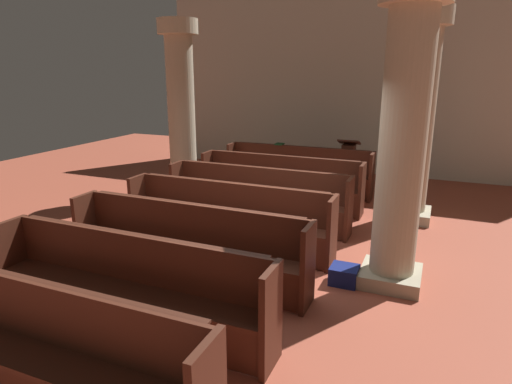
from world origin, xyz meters
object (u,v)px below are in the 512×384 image
Objects in this scene: pew_row_6 at (33,346)px; pew_row_0 at (298,169)px; pew_row_5 at (128,283)px; pillar_far_side at (181,106)px; hymn_book at (280,144)px; pillar_aisle_rear at (403,136)px; pillar_aisle_side at (417,115)px; lectern at (348,166)px; pew_row_2 at (257,196)px; pew_row_3 at (228,216)px; kneeler_box_navy at (344,275)px; pew_row_4 at (187,243)px; pew_row_1 at (280,181)px.

pew_row_0 is at bearing 90.00° from pew_row_6.
pillar_far_side is at bearing 115.69° from pew_row_5.
pillar_far_side is 17.12× the size of hymn_book.
pillar_aisle_rear reaches higher than pew_row_6.
pillar_aisle_rear reaches higher than hymn_book.
pillar_aisle_side reaches higher than lectern.
hymn_book is (-0.50, 2.46, 0.48)m from pew_row_2.
pew_row_3 is 1.92m from kneeler_box_navy.
pillar_aisle_rear is 17.12× the size of hymn_book.
pillar_aisle_side is (2.36, -0.93, 1.33)m from pew_row_0.
pillar_aisle_rear reaches higher than kneeler_box_navy.
pillar_far_side is (-4.68, 0.05, 0.00)m from pillar_aisle_side.
pew_row_0 is at bearing 158.48° from pillar_aisle_side.
lectern is 3.18× the size of kneeler_box_navy.
pew_row_2 is 1.00× the size of pew_row_4.
pew_row_0 is 1.00× the size of pew_row_4.
pillar_far_side reaches higher than pew_row_2.
lectern is at bearing 82.47° from pew_row_5.
pew_row_4 is at bearing -158.13° from pillar_aisle_rear.
lectern is (0.88, 5.53, -0.07)m from pew_row_4.
pew_row_2 and pew_row_4 have the same top height.
kneeler_box_navy is at bearing 21.26° from pew_row_4.
pew_row_2 is at bearing -150.36° from pillar_aisle_side.
pillar_aisle_rear is 4.82m from hymn_book.
pew_row_0 is 1.00× the size of pew_row_6.
pew_row_5 is (0.00, -4.55, 0.00)m from pew_row_1.
pew_row_6 is (0.00, -5.69, 0.00)m from pew_row_1.
pew_row_5 reaches higher than kneeler_box_navy.
pew_row_6 is at bearing -126.23° from pillar_aisle_rear.
pew_row_3 is (0.00, -2.28, 0.00)m from pew_row_1.
pillar_aisle_rear is at bearing -72.07° from lectern.
pillar_aisle_side reaches higher than pew_row_3.
pillar_aisle_rear is (2.36, 0.95, 1.33)m from pew_row_4.
pillar_aisle_side is at bearing 4.99° from pew_row_1.
hymn_book reaches higher than pew_row_5.
hymn_book reaches higher than pew_row_6.
pew_row_0 is 1.00× the size of pew_row_5.
pillar_aisle_side reaches higher than kneeler_box_navy.
pew_row_3 is 0.89× the size of pillar_far_side.
pew_row_4 is 2.00m from kneeler_box_navy.
pew_row_2 is 1.14m from pew_row_3.
pillar_far_side is (-2.31, 2.53, 1.33)m from pew_row_3.
pillar_far_side is at bearing -159.09° from pew_row_0.
lectern is (0.88, 6.67, -0.07)m from pew_row_5.
pew_row_3 is at bearing 90.00° from pew_row_4.
pew_row_3 is at bearing 166.87° from kneeler_box_navy.
pillar_aisle_side is 10.45× the size of kneeler_box_navy.
pillar_aisle_rear is 5.01m from lectern.
hymn_book reaches higher than pew_row_4.
pew_row_1 is at bearing -69.43° from hymn_book.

